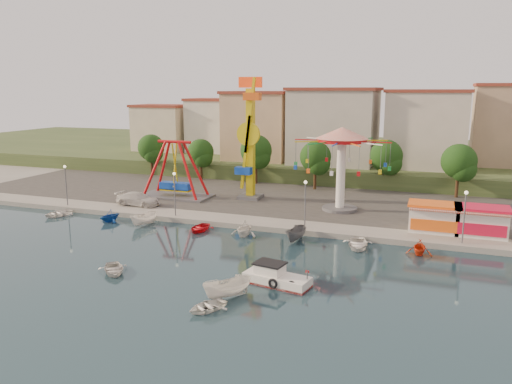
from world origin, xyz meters
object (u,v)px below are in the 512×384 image
at_px(kamikaze_tower, 250,141).
at_px(wave_swinger, 342,150).
at_px(skiff, 227,289).
at_px(van, 138,199).
at_px(pirate_ship_ride, 175,170).
at_px(rowboat_a, 114,269).
at_px(cabin_motorboat, 275,278).

distance_m(kamikaze_tower, wave_swinger, 13.05).
xyz_separation_m(skiff, van, (-22.16, 21.96, 0.66)).
xyz_separation_m(kamikaze_tower, skiff, (9.73, -30.65, -7.82)).
height_order(wave_swinger, skiff, wave_swinger).
distance_m(pirate_ship_ride, kamikaze_tower, 11.37).
bearing_deg(rowboat_a, pirate_ship_ride, 67.83).
height_order(pirate_ship_ride, van, pirate_ship_ride).
bearing_deg(skiff, pirate_ship_ride, 162.96).
relative_size(cabin_motorboat, rowboat_a, 1.66).
distance_m(cabin_motorboat, van, 30.60).
distance_m(wave_swinger, rowboat_a, 31.50).
relative_size(cabin_motorboat, skiff, 1.40).
distance_m(pirate_ship_ride, rowboat_a, 28.34).
height_order(pirate_ship_ride, wave_swinger, wave_swinger).
relative_size(kamikaze_tower, van, 2.82).
distance_m(kamikaze_tower, cabin_motorboat, 30.50).
xyz_separation_m(cabin_motorboat, rowboat_a, (-13.82, -2.45, -0.15)).
bearing_deg(van, skiff, -134.07).
relative_size(kamikaze_tower, wave_swinger, 1.42).
relative_size(rowboat_a, skiff, 0.85).
distance_m(pirate_ship_ride, skiff, 34.71).
height_order(skiff, van, van).
xyz_separation_m(wave_swinger, skiff, (-3.12, -28.37, -7.41)).
bearing_deg(pirate_ship_ride, wave_swinger, 0.57).
xyz_separation_m(kamikaze_tower, rowboat_a, (-1.56, -29.17, -8.25)).
distance_m(rowboat_a, skiff, 11.39).
height_order(kamikaze_tower, cabin_motorboat, kamikaze_tower).
relative_size(pirate_ship_ride, wave_swinger, 0.86).
height_order(cabin_motorboat, rowboat_a, cabin_motorboat).
height_order(kamikaze_tower, skiff, kamikaze_tower).
relative_size(kamikaze_tower, cabin_motorboat, 2.89).
distance_m(cabin_motorboat, skiff, 4.68).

